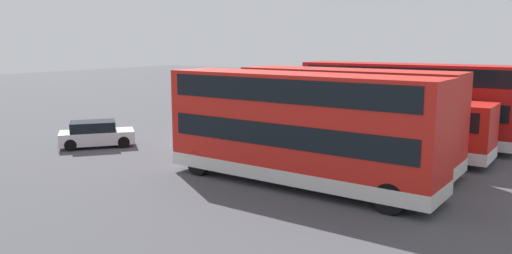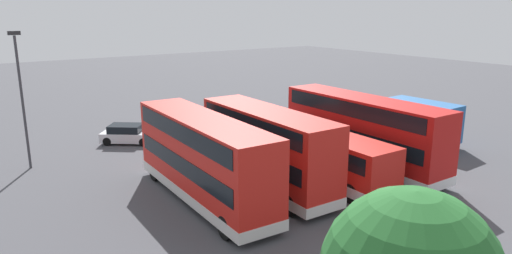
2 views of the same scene
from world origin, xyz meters
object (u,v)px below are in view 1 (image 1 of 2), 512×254
at_px(car_hatchback_silver, 96,134).
at_px(waste_bin_yellow, 265,108).
at_px(bus_double_decker_fourth, 298,126).
at_px(bus_single_deck_second, 378,124).
at_px(bus_double_decker_third, 346,116).
at_px(box_truck_blue, 410,99).
at_px(bus_double_decker_near_end, 405,101).

relative_size(car_hatchback_silver, waste_bin_yellow, 4.44).
xyz_separation_m(bus_double_decker_fourth, car_hatchback_silver, (-0.51, -13.07, -1.75)).
height_order(bus_single_deck_second, bus_double_decker_fourth, bus_double_decker_fourth).
bearing_deg(car_hatchback_silver, bus_double_decker_fourth, 87.75).
distance_m(bus_double_decker_third, waste_bin_yellow, 18.25).
xyz_separation_m(box_truck_blue, waste_bin_yellow, (2.09, -11.10, -1.23)).
distance_m(bus_single_deck_second, bus_double_decker_fourth, 7.41).
bearing_deg(bus_double_decker_near_end, waste_bin_yellow, -113.23).
relative_size(bus_double_decker_near_end, waste_bin_yellow, 12.66).
relative_size(bus_double_decker_near_end, bus_single_deck_second, 1.09).
height_order(bus_double_decker_fourth, car_hatchback_silver, bus_double_decker_fourth).
distance_m(bus_single_deck_second, car_hatchback_silver, 15.33).
xyz_separation_m(bus_double_decker_fourth, waste_bin_yellow, (-16.66, -12.36, -1.97)).
bearing_deg(box_truck_blue, car_hatchback_silver, -32.94).
xyz_separation_m(bus_double_decker_near_end, bus_single_deck_second, (3.66, -0.19, -0.83)).
distance_m(bus_double_decker_near_end, box_truck_blue, 8.05).
distance_m(bus_double_decker_near_end, waste_bin_yellow, 14.47).
bearing_deg(bus_double_decker_near_end, bus_double_decker_fourth, -4.25).
bearing_deg(bus_single_deck_second, bus_double_decker_fourth, -4.90).
relative_size(bus_double_decker_fourth, car_hatchback_silver, 2.76).
xyz_separation_m(bus_double_decker_third, waste_bin_yellow, (-12.87, -12.78, -1.97)).
bearing_deg(bus_double_decker_fourth, bus_double_decker_third, 173.60).
bearing_deg(waste_bin_yellow, bus_single_deck_second, 54.34).
relative_size(bus_double_decker_third, waste_bin_yellow, 10.74).
relative_size(bus_double_decker_near_end, bus_double_decker_fourth, 1.03).
xyz_separation_m(bus_single_deck_second, box_truck_blue, (-11.41, -1.88, 0.08)).
bearing_deg(car_hatchback_silver, box_truck_blue, 147.06).
bearing_deg(box_truck_blue, waste_bin_yellow, -79.34).
distance_m(bus_double_decker_fourth, box_truck_blue, 18.80).
relative_size(box_truck_blue, car_hatchback_silver, 1.80).
height_order(bus_double_decker_near_end, bus_single_deck_second, bus_double_decker_near_end).
height_order(box_truck_blue, car_hatchback_silver, box_truck_blue).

